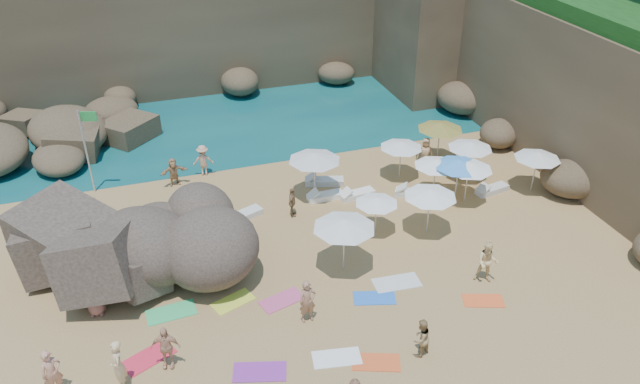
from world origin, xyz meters
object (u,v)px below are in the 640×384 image
object	(u,v)px
person_stand_0	(52,373)
person_stand_4	(425,153)
parasol_1	(436,163)
person_stand_3	(292,202)
flag_pole	(87,141)
person_stand_5	(174,172)
person_stand_2	(203,160)
person_stand_6	(118,365)
rock_outcrop	(146,261)
parasol_2	(470,145)
lounger_0	(243,216)
person_stand_1	(421,338)
parasol_0	(314,157)

from	to	relation	value
person_stand_0	person_stand_4	world-z (taller)	person_stand_0
parasol_1	person_stand_3	distance (m)	7.35
flag_pole	person_stand_5	bearing A→B (deg)	-8.53
person_stand_2	person_stand_5	bearing A→B (deg)	27.58
person_stand_6	person_stand_0	bearing A→B (deg)	-104.89
rock_outcrop	person_stand_4	size ratio (longest dim) A/B	4.56
person_stand_4	person_stand_2	bearing A→B (deg)	-168.07
parasol_2	person_stand_2	distance (m)	14.01
flag_pole	person_stand_0	bearing A→B (deg)	-96.72
person_stand_0	person_stand_3	xyz separation A→B (m)	(10.43, 7.95, -0.16)
person_stand_4	lounger_0	bearing A→B (deg)	-143.40
rock_outcrop	person_stand_4	distance (m)	15.74
person_stand_1	person_stand_4	bearing A→B (deg)	-140.55
person_stand_3	person_stand_6	bearing A→B (deg)	158.71
person_stand_2	person_stand_4	world-z (taller)	person_stand_4
lounger_0	person_stand_6	size ratio (longest dim) A/B	1.01
rock_outcrop	person_stand_4	world-z (taller)	person_stand_4
flag_pole	person_stand_2	distance (m)	5.85
person_stand_6	person_stand_3	bearing A→B (deg)	130.62
lounger_0	person_stand_3	bearing A→B (deg)	-33.13
rock_outcrop	flag_pole	bearing A→B (deg)	105.01
parasol_2	rock_outcrop	bearing A→B (deg)	-173.02
person_stand_1	person_stand_2	bearing A→B (deg)	-95.14
person_stand_5	parasol_0	bearing A→B (deg)	-36.77
person_stand_4	person_stand_6	xyz separation A→B (m)	(-16.56, -10.74, 0.09)
rock_outcrop	person_stand_4	bearing A→B (deg)	14.44
flag_pole	person_stand_1	distance (m)	18.91
parasol_0	parasol_2	world-z (taller)	parasol_0
parasol_0	lounger_0	xyz separation A→B (m)	(-3.87, -0.85, -2.11)
parasol_0	person_stand_3	xyz separation A→B (m)	(-1.55, -1.34, -1.51)
parasol_2	person_stand_6	world-z (taller)	parasol_2
person_stand_0	person_stand_1	bearing A→B (deg)	-33.43
parasol_1	parasol_0	bearing A→B (deg)	162.20
person_stand_3	person_stand_4	size ratio (longest dim) A/B	0.86
person_stand_2	person_stand_3	distance (m)	6.34
rock_outcrop	person_stand_2	xyz separation A→B (m)	(3.66, 6.89, 0.86)
parasol_2	person_stand_6	size ratio (longest dim) A/B	1.19
parasol_2	parasol_0	bearing A→B (deg)	174.33
lounger_0	person_stand_3	world-z (taller)	person_stand_3
rock_outcrop	lounger_0	distance (m)	5.12
person_stand_3	person_stand_5	xyz separation A→B (m)	(-5.01, 4.77, 0.01)
rock_outcrop	person_stand_3	xyz separation A→B (m)	(7.03, 1.52, 0.76)
person_stand_0	person_stand_2	bearing A→B (deg)	38.89
person_stand_3	person_stand_6	world-z (taller)	person_stand_6
person_stand_2	flag_pole	bearing A→B (deg)	7.60
parasol_2	person_stand_5	xyz separation A→B (m)	(-14.73, 4.24, -1.24)
lounger_0	person_stand_1	world-z (taller)	person_stand_1
person_stand_2	lounger_0	bearing A→B (deg)	109.48
person_stand_5	person_stand_6	size ratio (longest dim) A/B	0.79
parasol_2	person_stand_3	xyz separation A→B (m)	(-9.73, -0.53, -1.24)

